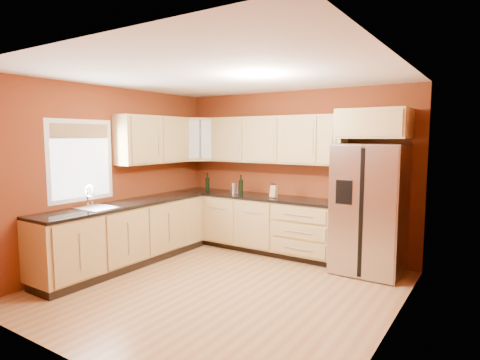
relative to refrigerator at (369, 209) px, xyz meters
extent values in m
plane|color=#9C653C|center=(-1.35, -1.62, -0.89)|extent=(4.00, 4.00, 0.00)
plane|color=white|center=(-1.35, -1.62, 1.71)|extent=(4.00, 4.00, 0.00)
cube|color=maroon|center=(-1.35, 0.38, 0.41)|extent=(4.00, 0.04, 2.60)
cube|color=maroon|center=(-1.35, -3.62, 0.41)|extent=(4.00, 0.04, 2.60)
cube|color=maroon|center=(-3.35, -1.62, 0.41)|extent=(0.04, 4.00, 2.60)
cube|color=maroon|center=(0.65, -1.62, 0.41)|extent=(0.04, 4.00, 2.60)
cube|color=tan|center=(-1.90, 0.07, -0.45)|extent=(2.90, 0.60, 0.88)
cube|color=tan|center=(-3.05, -1.62, -0.45)|extent=(0.60, 2.80, 0.88)
cube|color=black|center=(-1.90, 0.06, 0.01)|extent=(2.90, 0.62, 0.04)
cube|color=black|center=(-3.04, -1.62, 0.01)|extent=(0.62, 2.80, 0.04)
cube|color=tan|center=(-1.60, 0.21, 0.94)|extent=(2.30, 0.33, 0.75)
cube|color=tan|center=(-3.19, -0.90, 0.94)|extent=(0.33, 1.35, 0.75)
cube|color=tan|center=(-3.02, 0.04, 0.94)|extent=(0.67, 0.67, 0.75)
cube|color=tan|center=(0.00, 0.07, 1.16)|extent=(0.92, 0.60, 0.40)
cube|color=#BABABF|center=(0.00, 0.00, 0.00)|extent=(0.90, 0.75, 1.78)
cube|color=white|center=(-3.33, -2.12, 0.66)|extent=(0.03, 0.90, 1.00)
cylinder|color=#BABABF|center=(-2.27, 0.04, 0.12)|extent=(0.15, 0.15, 0.18)
cylinder|color=#BABABF|center=(-2.23, 0.08, 0.12)|extent=(0.12, 0.12, 0.17)
cube|color=#A88551|center=(-1.49, 0.00, 0.13)|extent=(0.10, 0.09, 0.19)
cylinder|color=silver|center=(-0.55, 0.03, 0.12)|extent=(0.08, 0.08, 0.17)
camera|label=1|loc=(1.48, -5.51, 0.99)|focal=30.00mm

